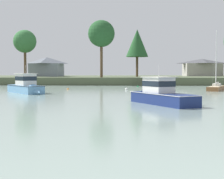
# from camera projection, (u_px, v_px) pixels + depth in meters

# --- Properties ---
(far_shore_bank) EXTENTS (244.20, 41.53, 1.77)m
(far_shore_bank) POSITION_uv_depth(u_px,v_px,m) (153.00, 79.00, 94.27)
(far_shore_bank) COLOR #4C563D
(far_shore_bank) RESTS_ON ground
(sailboat_wood) EXTENTS (4.77, 7.35, 10.42)m
(sailboat_wood) POSITION_uv_depth(u_px,v_px,m) (216.00, 89.00, 55.26)
(sailboat_wood) COLOR brown
(sailboat_wood) RESTS_ON ground
(cruiser_navy) EXTENTS (6.65, 9.31, 4.72)m
(cruiser_navy) POSITION_uv_depth(u_px,v_px,m) (157.00, 97.00, 32.70)
(cruiser_navy) COLOR navy
(cruiser_navy) RESTS_ON ground
(cruiser_skyblue) EXTENTS (7.88, 9.00, 4.96)m
(cruiser_skyblue) POSITION_uv_depth(u_px,v_px,m) (27.00, 88.00, 48.15)
(cruiser_skyblue) COLOR #669ECC
(cruiser_skyblue) RESTS_ON ground
(mooring_buoy_orange) EXTENTS (0.32, 0.32, 0.38)m
(mooring_buoy_orange) POSITION_uv_depth(u_px,v_px,m) (68.00, 89.00, 58.31)
(mooring_buoy_orange) COLOR orange
(mooring_buoy_orange) RESTS_ON ground
(mooring_buoy_white) EXTENTS (0.49, 0.49, 0.54)m
(mooring_buoy_white) POSITION_uv_depth(u_px,v_px,m) (127.00, 89.00, 57.04)
(mooring_buoy_white) COLOR white
(mooring_buoy_white) RESTS_ON ground
(mooring_buoy_green) EXTENTS (0.39, 0.39, 0.44)m
(mooring_buoy_green) POSITION_uv_depth(u_px,v_px,m) (138.00, 86.00, 68.14)
(mooring_buoy_green) COLOR #1E8C47
(mooring_buoy_green) RESTS_ON ground
(shore_tree_center_right) EXTENTS (6.05, 6.05, 12.38)m
(shore_tree_center_right) POSITION_uv_depth(u_px,v_px,m) (25.00, 42.00, 87.07)
(shore_tree_center_right) COLOR brown
(shore_tree_center_right) RESTS_ON far_shore_bank
(shore_tree_left) EXTENTS (6.21, 6.21, 13.27)m
(shore_tree_left) POSITION_uv_depth(u_px,v_px,m) (101.00, 34.00, 76.19)
(shore_tree_left) COLOR brown
(shore_tree_left) RESTS_ON far_shore_bank
(shore_tree_far_right) EXTENTS (5.96, 5.96, 12.58)m
(shore_tree_far_right) POSITION_uv_depth(u_px,v_px,m) (137.00, 43.00, 87.47)
(shore_tree_far_right) COLOR brown
(shore_tree_far_right) RESTS_ON far_shore_bank
(cottage_eastern) EXTENTS (8.98, 10.25, 5.50)m
(cottage_eastern) POSITION_uv_depth(u_px,v_px,m) (47.00, 66.00, 95.32)
(cottage_eastern) COLOR gray
(cottage_eastern) RESTS_ON far_shore_bank
(cottage_behind_trees) EXTENTS (11.35, 9.16, 5.20)m
(cottage_behind_trees) POSITION_uv_depth(u_px,v_px,m) (202.00, 67.00, 100.00)
(cottage_behind_trees) COLOR #9E998E
(cottage_behind_trees) RESTS_ON far_shore_bank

